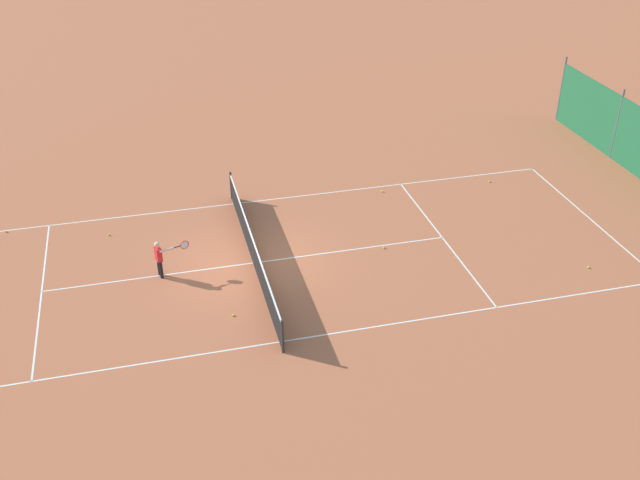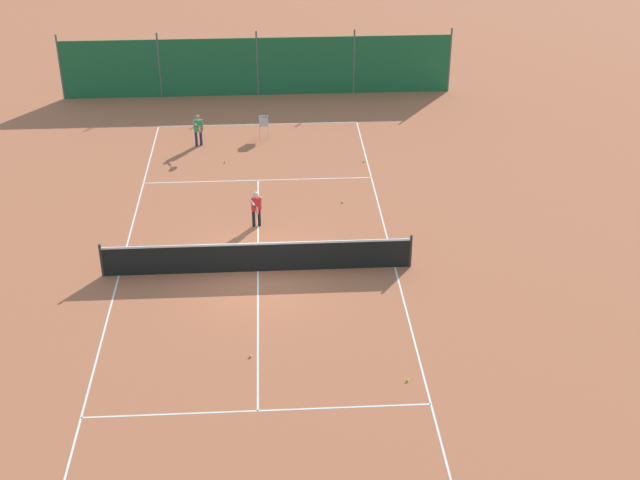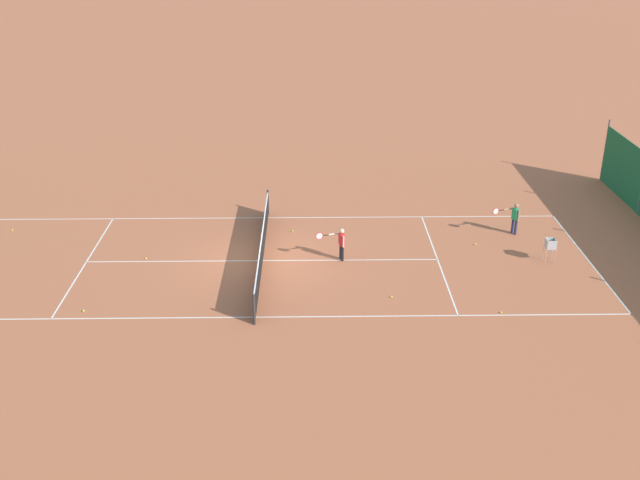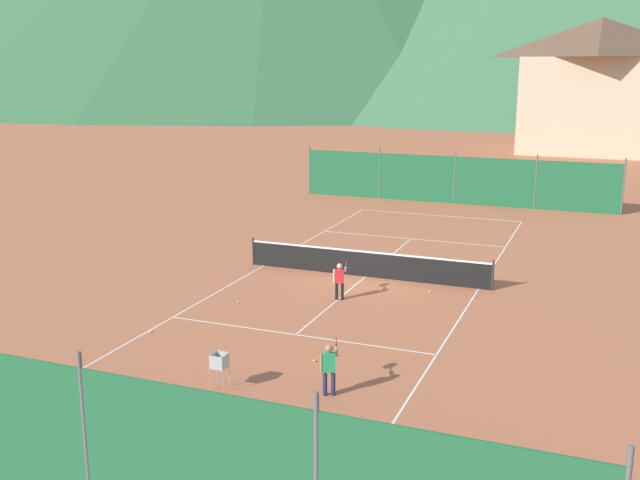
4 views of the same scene
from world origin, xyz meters
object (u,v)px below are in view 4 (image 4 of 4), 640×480
tennis_ball_by_net_right (326,235)px  tennis_ball_mid_court (430,292)px  player_far_baseline (340,278)px  tennis_net (366,263)px  tennis_ball_alley_right (402,249)px  tennis_ball_far_corner (491,227)px  tennis_ball_service_box (150,331)px  tennis_ball_alley_left (361,218)px  tennis_ball_by_net_left (314,361)px  tennis_ball_near_corner (238,302)px  ball_hopper (219,363)px  alpine_chalet (598,83)px  player_near_baseline (329,365)px

tennis_ball_by_net_right → tennis_ball_mid_court: size_ratio=1.00×
player_far_baseline → tennis_ball_by_net_right: 9.15m
tennis_net → tennis_ball_alley_right: bearing=87.5°
tennis_ball_by_net_right → tennis_ball_mid_court: (6.30, -6.55, 0.00)m
tennis_ball_far_corner → tennis_ball_service_box: bearing=-111.0°
tennis_ball_alley_left → tennis_ball_by_net_left: bearing=-75.3°
tennis_ball_near_corner → tennis_ball_by_net_left: (4.13, -3.63, 0.00)m
tennis_ball_by_net_right → tennis_ball_by_net_left: bearing=-70.1°
tennis_ball_mid_court → tennis_ball_alley_left: size_ratio=1.00×
ball_hopper → alpine_chalet: alpine_chalet is taller
tennis_net → tennis_ball_by_net_right: size_ratio=139.09×
player_near_baseline → tennis_ball_by_net_right: 16.38m
tennis_ball_far_corner → tennis_ball_alley_left: bearing=-176.6°
ball_hopper → alpine_chalet: bearing=83.2°
tennis_ball_far_corner → ball_hopper: ball_hopper is taller
player_near_baseline → tennis_ball_far_corner: bearing=88.3°
tennis_net → tennis_ball_by_net_left: bearing=-81.2°
tennis_ball_mid_court → ball_hopper: (-2.87, -9.36, 0.63)m
tennis_ball_by_net_right → tennis_ball_by_net_left: 14.41m
tennis_ball_by_net_left → alpine_chalet: size_ratio=0.01×
tennis_ball_alley_right → tennis_ball_alley_left: bearing=123.6°
alpine_chalet → tennis_ball_alley_right: bearing=-98.7°
alpine_chalet → tennis_ball_alley_left: bearing=-105.8°
tennis_net → ball_hopper: (-0.25, -10.40, 0.16)m
tennis_net → player_far_baseline: 2.84m
player_near_baseline → tennis_ball_by_net_left: bearing=122.3°
tennis_ball_service_box → tennis_ball_alley_left: bearing=88.2°
player_far_baseline → alpine_chalet: 47.12m
tennis_ball_service_box → alpine_chalet: bearing=78.8°
alpine_chalet → tennis_net: bearing=-98.1°
tennis_ball_by_net_left → ball_hopper: (-1.49, -2.36, 0.63)m
tennis_net → tennis_ball_mid_court: tennis_net is taller
tennis_ball_mid_court → tennis_ball_near_corner: 6.47m
tennis_ball_alley_left → tennis_ball_service_box: bearing=-91.8°
tennis_ball_by_net_right → tennis_ball_alley_left: 4.24m
player_far_baseline → tennis_ball_alley_left: bearing=105.5°
tennis_ball_service_box → player_far_baseline: bearing=51.0°
tennis_ball_alley_left → alpine_chalet: size_ratio=0.01×
tennis_ball_alley_right → tennis_ball_alley_left: 6.55m
player_far_baseline → alpine_chalet: (6.14, 46.44, 5.10)m
alpine_chalet → tennis_ball_by_net_right: bearing=-104.5°
tennis_ball_near_corner → alpine_chalet: 49.21m
tennis_net → player_near_baseline: bearing=-76.7°
tennis_ball_far_corner → tennis_ball_alley_left: same height
tennis_ball_mid_court → ball_hopper: size_ratio=0.07×
player_near_baseline → tennis_ball_by_net_right: player_near_baseline is taller
tennis_ball_by_net_right → tennis_ball_near_corner: size_ratio=1.00×
tennis_net → tennis_ball_service_box: (-3.98, -7.79, -0.47)m
tennis_ball_alley_right → tennis_ball_near_corner: bearing=-109.5°
tennis_ball_alley_left → alpine_chalet: alpine_chalet is taller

